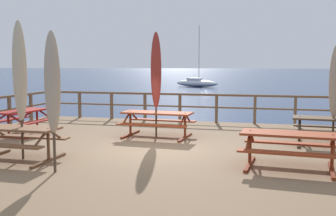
{
  "coord_description": "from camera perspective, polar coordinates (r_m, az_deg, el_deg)",
  "views": [
    {
      "loc": [
        2.87,
        -9.93,
        2.81
      ],
      "look_at": [
        0.0,
        0.82,
        1.61
      ],
      "focal_mm": 43.19,
      "sensor_mm": 36.0,
      "label": 1
    }
  ],
  "objects": [
    {
      "name": "picnic_table_mid_left",
      "position": [
        13.55,
        -19.75,
        -1.19
      ],
      "size": [
        1.52,
        1.82,
        0.78
      ],
      "color": "maroon",
      "rests_on": "wooden_deck"
    },
    {
      "name": "ground_plane",
      "position": [
        10.71,
        -1.14,
        -9.06
      ],
      "size": [
        600.0,
        600.0,
        0.0
      ],
      "primitive_type": "plane",
      "color": "navy"
    },
    {
      "name": "wooden_deck",
      "position": [
        10.63,
        -1.15,
        -7.47
      ],
      "size": [
        13.2,
        10.93,
        0.61
      ],
      "primitive_type": "cube",
      "color": "#846647",
      "rests_on": "ground"
    },
    {
      "name": "patio_umbrella_tall_mid_right",
      "position": [
        11.68,
        22.52,
        3.4
      ],
      "size": [
        0.32,
        0.32,
        2.73
      ],
      "color": "#4C3828",
      "rests_on": "wooden_deck"
    },
    {
      "name": "patio_umbrella_short_back",
      "position": [
        12.15,
        -1.7,
        5.29
      ],
      "size": [
        0.32,
        0.32,
        3.17
      ],
      "color": "#4C3828",
      "rests_on": "wooden_deck"
    },
    {
      "name": "sailboat_distant",
      "position": [
        51.48,
        4.07,
        3.56
      ],
      "size": [
        6.21,
        3.62,
        7.72
      ],
      "color": "silver",
      "rests_on": "ground"
    },
    {
      "name": "picnic_table_front_left",
      "position": [
        11.82,
        22.4,
        -2.27
      ],
      "size": [
        2.23,
        1.54,
        0.78
      ],
      "color": "brown",
      "rests_on": "wooden_deck"
    },
    {
      "name": "patio_umbrella_tall_back_left",
      "position": [
        13.39,
        -19.96,
        3.19
      ],
      "size": [
        0.32,
        0.32,
        2.51
      ],
      "color": "#4C3828",
      "rests_on": "wooden_deck"
    },
    {
      "name": "picnic_table_back_left",
      "position": [
        9.96,
        -20.4,
        -3.71
      ],
      "size": [
        1.92,
        1.41,
        0.78
      ],
      "color": "brown",
      "rests_on": "wooden_deck"
    },
    {
      "name": "picnic_table_mid_centre",
      "position": [
        12.29,
        -1.55,
        -1.5
      ],
      "size": [
        2.18,
        1.49,
        0.78
      ],
      "color": "#993819",
      "rests_on": "wooden_deck"
    },
    {
      "name": "railing_waterside_far",
      "position": [
        15.58,
        4.26,
        0.72
      ],
      "size": [
        13.0,
        0.1,
        1.09
      ],
      "color": "brown",
      "rests_on": "wooden_deck"
    },
    {
      "name": "picnic_table_front_right",
      "position": [
        8.94,
        16.85,
        -4.67
      ],
      "size": [
        2.12,
        1.54,
        0.78
      ],
      "color": "#993819",
      "rests_on": "wooden_deck"
    },
    {
      "name": "patio_umbrella_short_mid",
      "position": [
        9.86,
        -20.19,
        4.83
      ],
      "size": [
        0.32,
        0.32,
        3.2
      ],
      "color": "#4C3828",
      "rests_on": "wooden_deck"
    },
    {
      "name": "patio_umbrella_tall_back_right",
      "position": [
        8.42,
        -16.0,
        3.4
      ],
      "size": [
        0.32,
        0.32,
        2.88
      ],
      "color": "#4C3828",
      "rests_on": "wooden_deck"
    }
  ]
}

